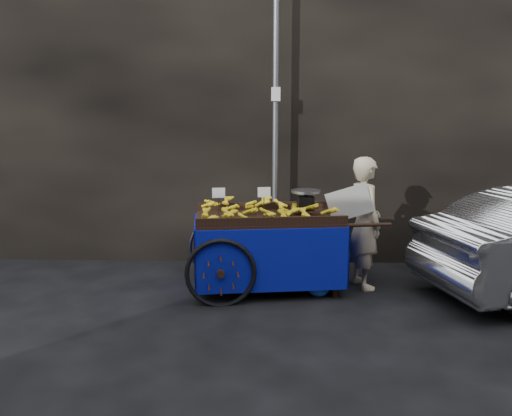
{
  "coord_description": "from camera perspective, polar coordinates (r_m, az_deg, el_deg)",
  "views": [
    {
      "loc": [
        0.25,
        -5.5,
        2.09
      ],
      "look_at": [
        0.06,
        0.5,
        1.0
      ],
      "focal_mm": 35.0,
      "sensor_mm": 36.0,
      "label": 1
    }
  ],
  "objects": [
    {
      "name": "ground",
      "position": [
        5.89,
        -0.76,
        -10.52
      ],
      "size": [
        80.0,
        80.0,
        0.0
      ],
      "primitive_type": "plane",
      "color": "black",
      "rests_on": "ground"
    },
    {
      "name": "building_wall",
      "position": [
        8.11,
        2.87,
        13.14
      ],
      "size": [
        13.5,
        2.0,
        5.0
      ],
      "color": "black",
      "rests_on": "ground"
    },
    {
      "name": "street_pole",
      "position": [
        6.8,
        2.25,
        9.55
      ],
      "size": [
        0.12,
        0.1,
        4.0
      ],
      "color": "slate",
      "rests_on": "ground"
    },
    {
      "name": "banana_cart",
      "position": [
        6.12,
        0.77,
        -1.85
      ],
      "size": [
        2.52,
        1.41,
        1.31
      ],
      "rotation": [
        0.0,
        0.0,
        0.13
      ],
      "color": "black",
      "rests_on": "ground"
    },
    {
      "name": "vendor",
      "position": [
        6.28,
        12.3,
        -1.66
      ],
      "size": [
        0.79,
        0.68,
        1.63
      ],
      "rotation": [
        0.0,
        0.0,
        1.84
      ],
      "color": "#C1AF90",
      "rests_on": "ground"
    },
    {
      "name": "plastic_bag",
      "position": [
        6.02,
        7.16,
        -8.97
      ],
      "size": [
        0.26,
        0.21,
        0.23
      ],
      "primitive_type": "ellipsoid",
      "color": "blue",
      "rests_on": "ground"
    }
  ]
}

